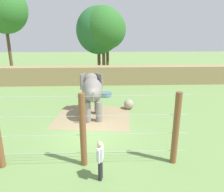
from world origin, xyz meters
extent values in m
plane|color=#6B8E4C|center=(0.00, 0.00, 0.00)|extent=(120.00, 120.00, 0.00)
cube|color=#937F5B|center=(-0.07, 2.69, 0.00)|extent=(5.58, 5.03, 0.01)
cube|color=#997F56|center=(0.00, 12.79, 1.03)|extent=(36.00, 1.80, 2.06)
cylinder|color=gray|center=(-0.51, 3.16, 0.68)|extent=(0.43, 0.43, 1.36)
cylinder|color=gray|center=(0.23, 3.23, 0.68)|extent=(0.43, 0.43, 1.36)
cylinder|color=gray|center=(-0.38, 1.78, 0.68)|extent=(0.43, 0.43, 1.36)
cylinder|color=gray|center=(0.37, 1.85, 0.68)|extent=(0.43, 0.43, 1.36)
ellipsoid|color=gray|center=(-0.07, 2.50, 2.02)|extent=(1.59, 2.64, 1.55)
ellipsoid|color=gray|center=(-0.22, 4.08, 2.29)|extent=(1.15, 1.06, 1.12)
cube|color=gray|center=(-0.79, 3.93, 2.29)|extent=(0.38, 0.85, 1.07)
cube|color=gray|center=(0.37, 4.04, 2.29)|extent=(0.53, 0.80, 1.07)
cylinder|color=gray|center=(-0.26, 4.49, 1.89)|extent=(0.35, 0.50, 0.61)
cylinder|color=gray|center=(-0.27, 4.61, 1.46)|extent=(0.29, 0.37, 0.57)
cylinder|color=gray|center=(-0.28, 4.69, 1.06)|extent=(0.22, 0.22, 0.53)
cylinder|color=gray|center=(0.06, 1.10, 1.92)|extent=(0.12, 0.30, 0.77)
sphere|color=gray|center=(2.62, 4.17, 0.38)|extent=(0.75, 0.75, 0.75)
cylinder|color=brown|center=(-0.22, -2.92, 1.65)|extent=(0.28, 0.28, 3.29)
cylinder|color=brown|center=(3.78, -2.92, 1.65)|extent=(0.28, 0.28, 3.29)
cylinder|color=#B7B7BC|center=(0.00, -2.92, 0.59)|extent=(8.55, 0.02, 0.02)
cylinder|color=#B7B7BC|center=(0.00, -2.92, 1.45)|extent=(8.55, 0.02, 0.02)
cylinder|color=#B7B7BC|center=(0.00, -2.92, 2.31)|extent=(8.55, 0.02, 0.02)
cylinder|color=#B7B7BC|center=(0.00, -2.92, 3.16)|extent=(8.55, 0.02, 0.02)
cylinder|color=#232328|center=(0.50, -4.00, 0.44)|extent=(0.15, 0.15, 0.88)
cylinder|color=#232328|center=(0.53, -3.84, 0.44)|extent=(0.15, 0.15, 0.88)
cube|color=silver|center=(0.51, -3.92, 1.16)|extent=(0.28, 0.40, 0.56)
sphere|color=beige|center=(0.51, -3.92, 1.56)|extent=(0.22, 0.22, 0.22)
cylinder|color=silver|center=(0.47, -4.15, 1.16)|extent=(0.11, 0.11, 0.54)
cylinder|color=silver|center=(0.56, -3.68, 1.16)|extent=(0.11, 0.11, 0.54)
cube|color=black|center=(0.49, -3.65, 0.94)|extent=(0.03, 0.07, 0.14)
cylinder|color=slate|center=(0.90, 7.66, 0.17)|extent=(1.10, 1.10, 0.35)
cylinder|color=#38607A|center=(0.90, 7.66, 0.32)|extent=(1.01, 1.01, 0.02)
cylinder|color=brown|center=(1.38, 20.76, 2.00)|extent=(0.44, 0.44, 3.99)
ellipsoid|color=#2D6B28|center=(1.38, 20.76, 6.28)|extent=(5.38, 5.38, 5.65)
cylinder|color=brown|center=(-12.95, 20.59, 3.13)|extent=(0.44, 0.44, 6.26)
ellipsoid|color=#33752D|center=(-12.95, 20.59, 8.96)|extent=(6.34, 6.34, 6.66)
cylinder|color=brown|center=(0.13, 18.57, 1.76)|extent=(0.44, 0.44, 3.53)
ellipsoid|color=#286633|center=(0.13, 18.57, 6.09)|extent=(6.03, 6.03, 6.33)
cylinder|color=brown|center=(0.79, 17.99, 1.97)|extent=(0.44, 0.44, 3.94)
ellipsoid|color=#2D6B28|center=(0.79, 17.99, 6.30)|extent=(5.56, 5.56, 5.84)
camera|label=1|loc=(0.66, -10.93, 5.54)|focal=33.22mm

